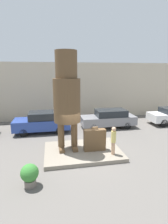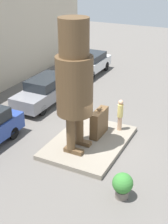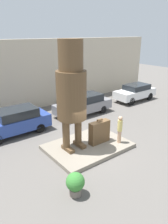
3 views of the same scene
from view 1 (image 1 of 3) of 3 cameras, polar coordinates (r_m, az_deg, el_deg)
ground_plane at (r=10.72m, az=-0.43°, el=-13.23°), size 60.00×60.00×0.00m
pedestal at (r=10.67m, az=-0.43°, el=-12.70°), size 4.45×3.18×0.22m
building_backdrop at (r=17.88m, az=-5.24°, el=6.80°), size 28.00×0.60×5.62m
statue_figure at (r=9.85m, az=-5.63°, el=5.82°), size 1.53×1.53×5.64m
giant_suitcase at (r=10.33m, az=3.49°, el=-9.05°), size 1.26×0.40×1.45m
tourist at (r=9.87m, az=9.60°, el=-8.84°), size 0.27×0.27×1.60m
parked_car_blue at (r=14.29m, az=-13.33°, el=-3.12°), size 4.36×1.77×1.65m
parked_car_grey at (r=15.18m, az=8.10°, el=-2.05°), size 4.65×1.70×1.57m
planter_pot at (r=8.07m, az=-17.31°, el=-18.85°), size 0.75×0.75×1.01m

